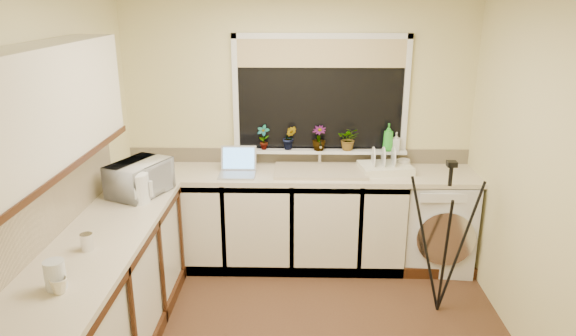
{
  "coord_description": "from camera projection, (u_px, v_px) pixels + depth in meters",
  "views": [
    {
      "loc": [
        0.02,
        -3.28,
        2.4
      ],
      "look_at": [
        -0.07,
        0.55,
        1.15
      ],
      "focal_mm": 32.78,
      "sensor_mm": 36.0,
      "label": 1
    }
  ],
  "objects": [
    {
      "name": "steel_jar",
      "position": [
        87.0,
        242.0,
        3.26
      ],
      "size": [
        0.08,
        0.08,
        0.11
      ],
      "primitive_type": "cylinder",
      "color": "silver",
      "rests_on": "worktop_left"
    },
    {
      "name": "laptop",
      "position": [
        238.0,
        167.0,
        4.66
      ],
      "size": [
        0.32,
        0.3,
        0.23
      ],
      "rotation": [
        0.0,
        0.0,
        -0.0
      ],
      "color": "#A2A3AA",
      "rests_on": "worktop_back"
    },
    {
      "name": "cup_left",
      "position": [
        59.0,
        286.0,
        2.78
      ],
      "size": [
        0.11,
        0.11,
        0.09
      ],
      "primitive_type": "imported",
      "rotation": [
        0.0,
        0.0,
        -0.16
      ],
      "color": "beige",
      "rests_on": "worktop_left"
    },
    {
      "name": "wall_left",
      "position": [
        59.0,
        181.0,
        3.52
      ],
      "size": [
        0.0,
        3.0,
        3.0
      ],
      "primitive_type": "plane",
      "rotation": [
        1.57,
        0.0,
        1.57
      ],
      "color": "beige",
      "rests_on": "ground"
    },
    {
      "name": "dish_rack",
      "position": [
        385.0,
        168.0,
        4.73
      ],
      "size": [
        0.49,
        0.4,
        0.07
      ],
      "primitive_type": "cube",
      "rotation": [
        0.0,
        0.0,
        0.15
      ],
      "color": "white",
      "rests_on": "worktop_back"
    },
    {
      "name": "plant_b",
      "position": [
        289.0,
        138.0,
        4.85
      ],
      "size": [
        0.12,
        0.1,
        0.22
      ],
      "primitive_type": "imported",
      "rotation": [
        0.0,
        0.0,
        -0.0
      ],
      "color": "#999999",
      "rests_on": "windowsill"
    },
    {
      "name": "cup_back",
      "position": [
        404.0,
        164.0,
        4.78
      ],
      "size": [
        0.13,
        0.13,
        0.1
      ],
      "primitive_type": "imported",
      "rotation": [
        0.0,
        0.0,
        -0.06
      ],
      "color": "beige",
      "rests_on": "worktop_back"
    },
    {
      "name": "worktop_left",
      "position": [
        92.0,
        248.0,
        3.33
      ],
      "size": [
        0.6,
        2.4,
        0.04
      ],
      "primitive_type": "cube",
      "color": "beige",
      "rests_on": "base_cabinet_left"
    },
    {
      "name": "window_blind",
      "position": [
        321.0,
        53.0,
        4.65
      ],
      "size": [
        1.5,
        0.02,
        0.25
      ],
      "primitive_type": "cube",
      "color": "tan",
      "rests_on": "wall_back"
    },
    {
      "name": "worktop_back",
      "position": [
        298.0,
        174.0,
        4.73
      ],
      "size": [
        3.2,
        0.6,
        0.04
      ],
      "primitive_type": "cube",
      "color": "beige",
      "rests_on": "base_cabinet_back"
    },
    {
      "name": "kettle",
      "position": [
        138.0,
        188.0,
        4.0
      ],
      "size": [
        0.17,
        0.17,
        0.22
      ],
      "primitive_type": "cylinder",
      "color": "silver",
      "rests_on": "worktop_left"
    },
    {
      "name": "plant_c",
      "position": [
        319.0,
        138.0,
        4.83
      ],
      "size": [
        0.15,
        0.15,
        0.23
      ],
      "primitive_type": "imported",
      "rotation": [
        0.0,
        0.0,
        -0.18
      ],
      "color": "#999999",
      "rests_on": "windowsill"
    },
    {
      "name": "wall_front",
      "position": [
        294.0,
        312.0,
        2.06
      ],
      "size": [
        3.2,
        0.0,
        3.2
      ],
      "primitive_type": "plane",
      "rotation": [
        -1.57,
        0.0,
        0.0
      ],
      "color": "beige",
      "rests_on": "ground"
    },
    {
      "name": "base_cabinet_left",
      "position": [
        100.0,
        310.0,
        3.47
      ],
      "size": [
        0.54,
        2.4,
        0.86
      ],
      "primitive_type": "cube",
      "color": "silver",
      "rests_on": "floor"
    },
    {
      "name": "plant_a",
      "position": [
        263.0,
        137.0,
        4.85
      ],
      "size": [
        0.14,
        0.11,
        0.23
      ],
      "primitive_type": "imported",
      "rotation": [
        0.0,
        0.0,
        -0.31
      ],
      "color": "#999999",
      "rests_on": "windowsill"
    },
    {
      "name": "glass_jug",
      "position": [
        55.0,
        275.0,
        2.82
      ],
      "size": [
        0.11,
        0.11,
        0.16
      ],
      "primitive_type": "cylinder",
      "color": "silver",
      "rests_on": "worktop_left"
    },
    {
      "name": "tripod",
      "position": [
        444.0,
        239.0,
        4.04
      ],
      "size": [
        0.8,
        0.8,
        1.25
      ],
      "primitive_type": null,
      "rotation": [
        0.0,
        0.0,
        0.33
      ],
      "color": "black",
      "rests_on": "floor"
    },
    {
      "name": "soap_bottle_green",
      "position": [
        388.0,
        137.0,
        4.81
      ],
      "size": [
        0.11,
        0.11,
        0.25
      ],
      "primitive_type": "imported",
      "rotation": [
        0.0,
        0.0,
        -0.18
      ],
      "color": "green",
      "rests_on": "windowsill"
    },
    {
      "name": "splashback_left",
      "position": [
        42.0,
        212.0,
        3.27
      ],
      "size": [
        0.02,
        2.4,
        0.45
      ],
      "primitive_type": "cube",
      "color": "beige",
      "rests_on": "wall_left"
    },
    {
      "name": "base_cabinet_back",
      "position": [
        263.0,
        220.0,
        4.88
      ],
      "size": [
        2.55,
        0.6,
        0.86
      ],
      "primitive_type": "cube",
      "color": "silver",
      "rests_on": "floor"
    },
    {
      "name": "sink",
      "position": [
        320.0,
        171.0,
        4.72
      ],
      "size": [
        0.82,
        0.46,
        0.03
      ],
      "primitive_type": "cube",
      "color": "tan",
      "rests_on": "worktop_back"
    },
    {
      "name": "window_glass",
      "position": [
        320.0,
        95.0,
        4.79
      ],
      "size": [
        1.5,
        0.02,
        1.0
      ],
      "primitive_type": "cube",
      "color": "black",
      "rests_on": "wall_back"
    },
    {
      "name": "faucet",
      "position": [
        320.0,
        154.0,
        4.85
      ],
      "size": [
        0.03,
        0.03,
        0.24
      ],
      "primitive_type": "cylinder",
      "color": "silver",
      "rests_on": "worktop_back"
    },
    {
      "name": "windowsill",
      "position": [
        320.0,
        151.0,
        4.9
      ],
      "size": [
        1.6,
        0.14,
        0.03
      ],
      "primitive_type": "cube",
      "color": "white",
      "rests_on": "wall_back"
    },
    {
      "name": "upper_cabinet",
      "position": [
        38.0,
        111.0,
        2.91
      ],
      "size": [
        0.28,
        1.9,
        0.7
      ],
      "primitive_type": "cube",
      "color": "silver",
      "rests_on": "wall_left"
    },
    {
      "name": "wall_back",
      "position": [
        298.0,
        129.0,
        4.91
      ],
      "size": [
        3.2,
        0.0,
        3.2
      ],
      "primitive_type": "plane",
      "rotation": [
        1.57,
        0.0,
        0.0
      ],
      "color": "beige",
      "rests_on": "ground"
    },
    {
      "name": "wall_right",
      "position": [
        541.0,
        185.0,
        3.45
      ],
      "size": [
        0.0,
        3.0,
        3.0
      ],
      "primitive_type": "plane",
      "rotation": [
        1.57,
        0.0,
        -1.57
      ],
      "color": "beige",
      "rests_on": "ground"
    },
    {
      "name": "microwave",
      "position": [
        140.0,
        178.0,
        4.16
      ],
      "size": [
        0.49,
        0.57,
        0.27
      ],
      "primitive_type": "imported",
      "rotation": [
        0.0,
        0.0,
        1.16
      ],
      "color": "silver",
      "rests_on": "worktop_left"
    },
    {
      "name": "washing_machine",
      "position": [
        437.0,
        222.0,
        4.83
      ],
      "size": [
        0.65,
        0.63,
        0.85
      ],
      "primitive_type": "cube",
      "rotation": [
        0.0,
        0.0,
        -0.09
      ],
      "color": "silver",
      "rests_on": "floor"
    },
    {
      "name": "splashback_back",
      "position": [
        298.0,
        155.0,
        4.98
      ],
      "size": [
        3.2,
        0.02,
        0.14
      ],
      "primitive_type": "cube",
      "color": "beige",
      "rests_on": "wall_back"
    },
    {
      "name": "plant_d",
      "position": [
        349.0,
        139.0,
        4.83
      ],
      "size": [
        0.22,
        0.19,
        0.21
      ],
      "primitive_type": "imported",
      "rotation": [
        0.0,
        0.0,
        -0.15
      ],
      "color": "#999999",
      "rests_on": "windowsill"
    },
    {
      "name": "soap_bottle_clear",
      "position": [
        396.0,
        141.0,
        4.83
      ],
      "size": [
        0.1,
        0.1,
        0.17
      ],
      "primitive_type": "imported",
      "rotation": [
        0.0,
        0.0,
        -0.33
      ],
      "color": "#999999",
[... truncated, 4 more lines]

